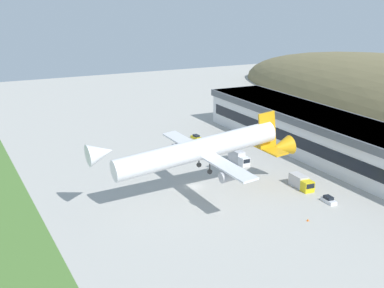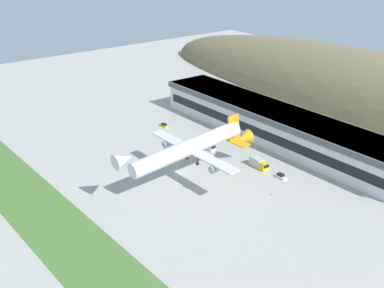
% 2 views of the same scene
% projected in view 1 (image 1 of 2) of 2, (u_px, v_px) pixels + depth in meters
% --- Properties ---
extents(ground_plane, '(356.34, 356.34, 0.00)m').
position_uv_depth(ground_plane, '(194.00, 187.00, 130.20)').
color(ground_plane, '#ADAAA3').
extents(terminal_building, '(112.83, 19.40, 11.81)m').
position_uv_depth(terminal_building, '(338.00, 138.00, 147.26)').
color(terminal_building, silver).
rests_on(terminal_building, ground_plane).
extents(cargo_airplane, '(39.71, 51.13, 12.15)m').
position_uv_depth(cargo_airplane, '(201.00, 150.00, 120.17)').
color(cargo_airplane, silver).
extents(service_car_0, '(4.13, 1.94, 1.49)m').
position_uv_depth(service_car_0, '(329.00, 200.00, 120.50)').
color(service_car_0, silver).
rests_on(service_car_0, ground_plane).
extents(service_car_1, '(4.14, 2.02, 1.40)m').
position_uv_depth(service_car_1, '(196.00, 137.00, 171.28)').
color(service_car_1, gold).
rests_on(service_car_1, ground_plane).
extents(fuel_truck, '(7.95, 2.61, 3.38)m').
position_uv_depth(fuel_truck, '(238.00, 157.00, 147.63)').
color(fuel_truck, silver).
rests_on(fuel_truck, ground_plane).
extents(box_truck, '(7.56, 2.95, 3.03)m').
position_uv_depth(box_truck, '(301.00, 182.00, 129.07)').
color(box_truck, gold).
rests_on(box_truck, ground_plane).
extents(traffic_cone_0, '(0.52, 0.52, 0.58)m').
position_uv_depth(traffic_cone_0, '(308.00, 220.00, 111.09)').
color(traffic_cone_0, orange).
rests_on(traffic_cone_0, ground_plane).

